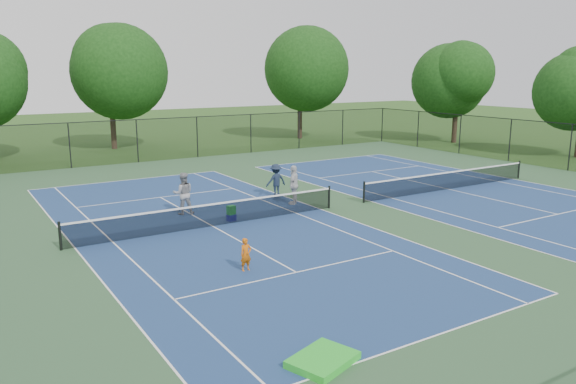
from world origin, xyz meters
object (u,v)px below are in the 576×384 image
child_player (246,255)px  bystander_a (294,185)px  instructor (183,194)px  ball_crate (231,218)px  tree_back_d (300,65)px  bystander_b (276,180)px  tree_back_b (109,67)px  tree_side_e (458,77)px  ball_hopper (231,210)px

child_player → bystander_a: bystander_a is taller
instructor → ball_crate: instructor is taller
tree_back_d → bystander_a: size_ratio=5.43×
bystander_b → tree_back_b: bearing=-83.9°
bystander_b → ball_crate: 5.15m
instructor → ball_crate: size_ratio=5.49×
tree_back_b → bystander_a: (2.00, -24.42, -5.64)m
tree_side_e → ball_crate: size_ratio=25.53×
tree_side_e → instructor: size_ratio=4.65×
ball_crate → child_player: bearing=-112.0°
tree_back_b → ball_crate: 26.47m
tree_back_d → child_player: tree_back_d is taller
child_player → instructor: (1.03, 7.92, 0.41)m
bystander_a → ball_hopper: bearing=-27.2°
child_player → bystander_a: (6.28, 6.95, 0.41)m
instructor → tree_back_d: bearing=-117.3°
tree_back_d → ball_crate: tree_back_d is taller
ball_hopper → bystander_a: bearing=16.6°
bystander_a → ball_hopper: size_ratio=4.99×
tree_back_b → instructor: size_ratio=5.26×
tree_back_d → child_player: size_ratio=9.52×
tree_back_b → tree_side_e: tree_back_b is taller
instructor → bystander_a: 5.34m
instructor → bystander_b: (5.37, 0.92, -0.11)m
tree_back_d → instructor: tree_back_d is taller
tree_back_b → ball_crate: (-1.94, -25.60, -6.45)m
tree_side_e → ball_crate: (-28.94, -13.60, -5.66)m
tree_back_d → ball_hopper: bearing=-128.8°
bystander_a → ball_hopper: (-3.94, -1.18, -0.48)m
child_player → tree_side_e: bearing=29.2°
tree_back_b → bystander_a: size_ratio=5.25×
tree_side_e → child_player: (-31.28, -19.37, -5.26)m
tree_side_e → child_player: bearing=-148.2°
child_player → instructor: bearing=80.1°
bystander_a → ball_crate: bystander_a is taller
instructor → ball_hopper: size_ratio=4.98×
tree_back_d → bystander_a: (-15.00, -22.42, -5.87)m
child_player → ball_hopper: 6.23m
bystander_a → instructor: bearing=-54.3°
instructor → bystander_a: bearing=-174.4°
ball_hopper → child_player: bearing=-112.0°
ball_crate → tree_back_d: bearing=51.2°
bystander_b → instructor: bearing=10.4°
child_player → bystander_a: bearing=45.4°
bystander_a → ball_hopper: 4.14m
ball_hopper → instructor: bearing=121.3°
instructor → child_player: bearing=98.7°
tree_back_b → instructor: (-3.25, -23.45, -5.64)m
tree_back_b → bystander_a: bearing=-85.3°
child_player → tree_back_d: bearing=51.5°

